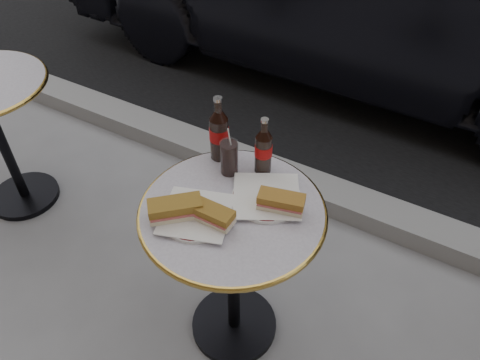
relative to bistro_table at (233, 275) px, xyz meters
The scene contains 12 objects.
ground 0.37m from the bistro_table, ahead, with size 80.00×80.00×0.00m, color gray.
curb 0.95m from the bistro_table, 90.00° to the left, with size 40.00×0.20×0.12m, color gray.
bistro_table is the anchor object (origin of this frame).
bistro_table_second 1.40m from the bistro_table, behind, with size 0.62×0.62×0.73m, color #BAB2C4, non-canonical shape.
plate_left 0.39m from the bistro_table, 132.48° to the right, with size 0.23×0.23×0.01m, color white.
plate_right 0.39m from the bistro_table, 51.87° to the left, with size 0.23×0.23×0.01m, color white.
sandwich_left_a 0.45m from the bistro_table, 136.73° to the right, with size 0.17×0.08×0.06m, color olive.
sandwich_left_b 0.41m from the bistro_table, 106.10° to the right, with size 0.15×0.07×0.05m, color olive.
sandwich_right 0.43m from the bistro_table, 26.71° to the left, with size 0.15×0.07×0.05m, color #9C6A27.
cola_bottle_left 0.56m from the bistro_table, 130.27° to the left, with size 0.07×0.07×0.25m, color black, non-canonical shape.
cola_bottle_right 0.52m from the bistro_table, 90.96° to the left, with size 0.06×0.06×0.22m, color black, non-canonical shape.
cola_glass 0.47m from the bistro_table, 123.87° to the left, with size 0.06×0.06×0.13m, color black.
Camera 1 is at (0.55, -0.90, 1.84)m, focal length 35.00 mm.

